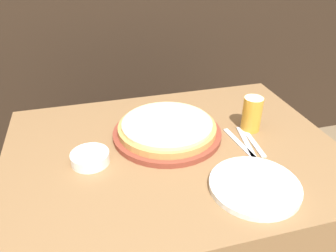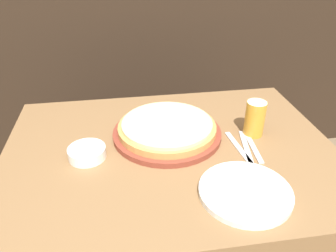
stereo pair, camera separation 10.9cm
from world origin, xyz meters
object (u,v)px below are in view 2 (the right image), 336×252
object	(u,v)px
pizza_on_board	(168,129)
fork	(239,149)
dinner_knife	(246,148)
dinner_plate	(245,192)
side_bowl	(87,153)
spoon	(253,147)
beer_glass	(255,117)

from	to	relation	value
pizza_on_board	fork	distance (m)	0.26
dinner_knife	dinner_plate	bearing A→B (deg)	-111.49
dinner_plate	side_bowl	distance (m)	0.51
dinner_plate	spoon	bearing A→B (deg)	62.97
pizza_on_board	side_bowl	bearing A→B (deg)	-162.27
beer_glass	dinner_knife	distance (m)	0.12
pizza_on_board	dinner_plate	distance (m)	0.38
fork	spoon	xyz separation A→B (m)	(0.05, 0.00, 0.00)
beer_glass	dinner_plate	world-z (taller)	beer_glass
side_bowl	dinner_knife	size ratio (longest dim) A/B	0.58
beer_glass	pizza_on_board	bearing A→B (deg)	173.12
pizza_on_board	beer_glass	distance (m)	0.31
dinner_plate	dinner_knife	xyz separation A→B (m)	(0.08, 0.21, -0.01)
dinner_plate	fork	bearing A→B (deg)	74.50
side_bowl	spoon	size ratio (longest dim) A/B	0.68
beer_glass	dinner_knife	size ratio (longest dim) A/B	0.61
beer_glass	side_bowl	xyz separation A→B (m)	(-0.59, -0.05, -0.05)
pizza_on_board	beer_glass	xyz separation A→B (m)	(0.31, -0.04, 0.04)
fork	spoon	distance (m)	0.05
side_bowl	spoon	bearing A→B (deg)	-3.48
beer_glass	fork	distance (m)	0.14
pizza_on_board	beer_glass	bearing A→B (deg)	-6.88
pizza_on_board	beer_glass	world-z (taller)	beer_glass
dinner_knife	pizza_on_board	bearing A→B (deg)	153.76
dinner_knife	spoon	distance (m)	0.03
dinner_knife	spoon	world-z (taller)	same
side_bowl	spoon	distance (m)	0.56
fork	side_bowl	bearing A→B (deg)	176.18
beer_glass	spoon	distance (m)	0.11
dinner_knife	beer_glass	bearing A→B (deg)	57.10
dinner_plate	dinner_knife	distance (m)	0.23
dinner_plate	spoon	xyz separation A→B (m)	(0.11, 0.21, -0.01)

